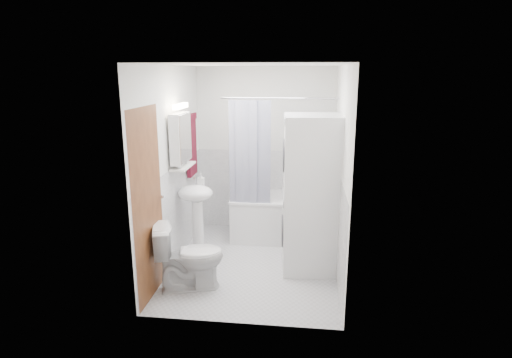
# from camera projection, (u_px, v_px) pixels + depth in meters

# --- Properties ---
(floor) EXTENTS (2.60, 2.60, 0.00)m
(floor) POSITION_uv_depth(u_px,v_px,m) (254.00, 264.00, 5.32)
(floor) COLOR #B4B4B9
(floor) RESTS_ON ground
(room_walls) EXTENTS (2.60, 2.60, 2.60)m
(room_walls) POSITION_uv_depth(u_px,v_px,m) (254.00, 146.00, 4.96)
(room_walls) COLOR white
(room_walls) RESTS_ON ground
(wainscot) EXTENTS (1.98, 2.58, 2.58)m
(wainscot) POSITION_uv_depth(u_px,v_px,m) (257.00, 211.00, 5.46)
(wainscot) COLOR white
(wainscot) RESTS_ON ground
(door) EXTENTS (0.05, 2.00, 2.00)m
(door) POSITION_uv_depth(u_px,v_px,m) (162.00, 197.00, 4.66)
(door) COLOR brown
(door) RESTS_ON ground
(bathtub) EXTENTS (1.61, 0.76, 0.61)m
(bathtub) POSITION_uv_depth(u_px,v_px,m) (289.00, 215.00, 6.08)
(bathtub) COLOR white
(bathtub) RESTS_ON ground
(tub_spout) EXTENTS (0.04, 0.12, 0.04)m
(tub_spout) POSITION_uv_depth(u_px,v_px,m) (305.00, 170.00, 6.23)
(tub_spout) COLOR silver
(tub_spout) RESTS_ON room_walls
(curtain_rod) EXTENTS (1.79, 0.02, 0.02)m
(curtain_rod) POSITION_uv_depth(u_px,v_px,m) (291.00, 98.00, 5.36)
(curtain_rod) COLOR silver
(curtain_rod) RESTS_ON room_walls
(shower_curtain) EXTENTS (0.55, 0.02, 1.45)m
(shower_curtain) POSITION_uv_depth(u_px,v_px,m) (250.00, 156.00, 5.61)
(shower_curtain) COLOR #131843
(shower_curtain) RESTS_ON curtain_rod
(sink) EXTENTS (0.44, 0.37, 1.04)m
(sink) POSITION_uv_depth(u_px,v_px,m) (196.00, 204.00, 5.38)
(sink) COLOR white
(sink) RESTS_ON ground
(medicine_cabinet) EXTENTS (0.13, 0.50, 0.71)m
(medicine_cabinet) POSITION_uv_depth(u_px,v_px,m) (181.00, 137.00, 5.14)
(medicine_cabinet) COLOR white
(medicine_cabinet) RESTS_ON room_walls
(shelf) EXTENTS (0.18, 0.54, 0.02)m
(shelf) POSITION_uv_depth(u_px,v_px,m) (183.00, 166.00, 5.23)
(shelf) COLOR silver
(shelf) RESTS_ON room_walls
(shower_caddy) EXTENTS (0.22, 0.06, 0.02)m
(shower_caddy) POSITION_uv_depth(u_px,v_px,m) (309.00, 155.00, 6.16)
(shower_caddy) COLOR silver
(shower_caddy) RESTS_ON room_walls
(towel) EXTENTS (0.07, 0.35, 0.85)m
(towel) POSITION_uv_depth(u_px,v_px,m) (191.00, 144.00, 5.76)
(towel) COLOR #56111E
(towel) RESTS_ON room_walls
(washer_dryer) EXTENTS (0.71, 0.70, 1.86)m
(washer_dryer) POSITION_uv_depth(u_px,v_px,m) (311.00, 194.00, 5.02)
(washer_dryer) COLOR white
(washer_dryer) RESTS_ON ground
(toilet) EXTENTS (0.84, 0.62, 0.73)m
(toilet) POSITION_uv_depth(u_px,v_px,m) (189.00, 257.00, 4.66)
(toilet) COLOR white
(toilet) RESTS_ON ground
(soap_pump) EXTENTS (0.08, 0.17, 0.08)m
(soap_pump) POSITION_uv_depth(u_px,v_px,m) (201.00, 183.00, 5.42)
(soap_pump) COLOR gray
(soap_pump) RESTS_ON sink
(shelf_bottle) EXTENTS (0.07, 0.18, 0.07)m
(shelf_bottle) POSITION_uv_depth(u_px,v_px,m) (179.00, 165.00, 5.07)
(shelf_bottle) COLOR gray
(shelf_bottle) RESTS_ON shelf
(shelf_cup) EXTENTS (0.10, 0.09, 0.10)m
(shelf_cup) POSITION_uv_depth(u_px,v_px,m) (186.00, 159.00, 5.33)
(shelf_cup) COLOR gray
(shelf_cup) RESTS_ON shelf
(shampoo_a) EXTENTS (0.13, 0.17, 0.13)m
(shampoo_a) POSITION_uv_depth(u_px,v_px,m) (289.00, 150.00, 6.18)
(shampoo_a) COLOR gray
(shampoo_a) RESTS_ON shower_caddy
(shampoo_b) EXTENTS (0.08, 0.21, 0.08)m
(shampoo_b) POSITION_uv_depth(u_px,v_px,m) (297.00, 152.00, 6.17)
(shampoo_b) COLOR #26499B
(shampoo_b) RESTS_ON shower_caddy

